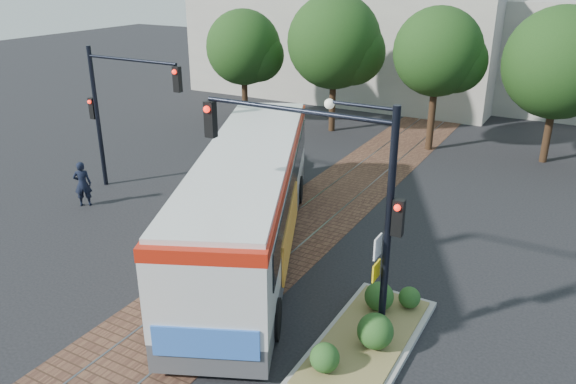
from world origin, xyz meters
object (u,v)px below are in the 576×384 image
signal_pole_main (341,185)px  parked_car (260,150)px  officer (83,184)px  traffic_island (368,333)px  city_bus (250,195)px  signal_pole_left (115,101)px

signal_pole_main → parked_car: bearing=130.0°
officer → traffic_island: bearing=129.1°
city_bus → parked_car: bearing=95.6°
signal_pole_left → parked_car: size_ratio=1.35×
signal_pole_left → traffic_island: bearing=-20.4°
signal_pole_left → city_bus: bearing=-14.3°
traffic_island → parked_car: (-9.94, 10.80, 0.31)m
parked_car → traffic_island: bearing=-115.6°
city_bus → traffic_island: city_bus is taller
traffic_island → parked_car: size_ratio=1.17×
signal_pole_left → parked_car: 7.47m
officer → parked_car: bearing=-151.8°
traffic_island → signal_pole_left: 14.50m
parked_car → city_bus: bearing=-128.4°
city_bus → signal_pole_main: signal_pole_main is taller
traffic_island → officer: (-13.29, 2.80, 0.60)m
traffic_island → city_bus: bearing=151.7°
traffic_island → signal_pole_main: bearing=174.6°
signal_pole_main → signal_pole_left: 13.14m
traffic_island → officer: size_ratio=2.80×
officer → signal_pole_left: bearing=-131.8°
traffic_island → signal_pole_left: bearing=159.6°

